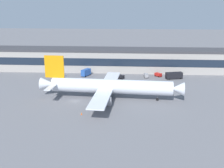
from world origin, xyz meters
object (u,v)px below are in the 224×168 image
object	(u,v)px
belt_loader	(118,76)
traffic_cone_0	(81,114)
airliner	(109,86)
stair_truck	(86,72)
baggage_tug	(158,75)
fuel_truck	(174,75)
follow_me_car	(146,75)

from	to	relation	value
belt_loader	traffic_cone_0	world-z (taller)	belt_loader
airliner	stair_truck	distance (m)	38.36
traffic_cone_0	stair_truck	bearing A→B (deg)	97.06
stair_truck	baggage_tug	distance (m)	37.84
belt_loader	baggage_tug	distance (m)	21.20
fuel_truck	follow_me_car	bearing A→B (deg)	171.72
stair_truck	traffic_cone_0	distance (m)	53.16
baggage_tug	airliner	bearing A→B (deg)	-122.24
baggage_tug	traffic_cone_0	xyz separation A→B (m)	(-31.29, -53.90, -0.74)
airliner	baggage_tug	bearing A→B (deg)	57.76
follow_me_car	stair_truck	xyz separation A→B (m)	(-31.37, 0.94, 0.89)
airliner	belt_loader	world-z (taller)	airliner
airliner	belt_loader	bearing A→B (deg)	85.68
traffic_cone_0	follow_me_car	bearing A→B (deg)	64.38
belt_loader	stair_truck	bearing A→B (deg)	167.34
airliner	belt_loader	size ratio (longest dim) A/B	8.80
belt_loader	baggage_tug	world-z (taller)	belt_loader
stair_truck	traffic_cone_0	xyz separation A→B (m)	(6.53, -52.73, -1.63)
stair_truck	fuel_truck	xyz separation A→B (m)	(45.11, -2.94, -0.10)
fuel_truck	airliner	bearing A→B (deg)	-133.13
baggage_tug	traffic_cone_0	bearing A→B (deg)	-120.13
follow_me_car	stair_truck	size ratio (longest dim) A/B	0.70
follow_me_car	stair_truck	world-z (taller)	stair_truck
airliner	baggage_tug	world-z (taller)	airliner
follow_me_car	belt_loader	bearing A→B (deg)	-168.27
stair_truck	belt_loader	distance (m)	17.68
airliner	stair_truck	size ratio (longest dim) A/B	8.96
fuel_truck	baggage_tug	size ratio (longest dim) A/B	2.20
follow_me_car	belt_loader	distance (m)	14.44
airliner	traffic_cone_0	size ratio (longest dim) A/B	82.65
stair_truck	baggage_tug	world-z (taller)	stair_truck
airliner	stair_truck	bearing A→B (deg)	112.88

